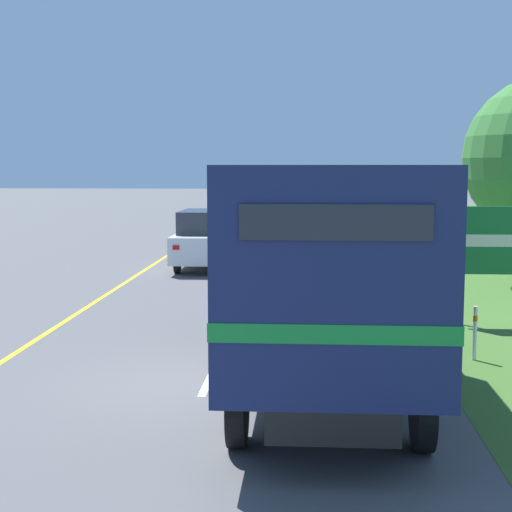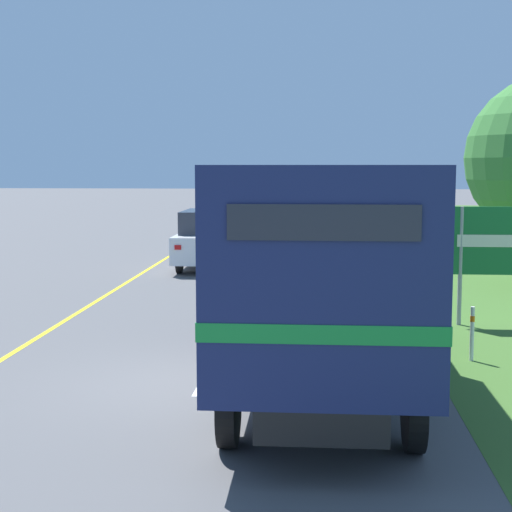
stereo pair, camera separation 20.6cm
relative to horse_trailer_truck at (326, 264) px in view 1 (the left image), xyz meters
The scene contains 14 objects.
ground_plane 2.64m from the horse_trailer_truck, behind, with size 200.00×200.00×0.00m, color #515154.
edge_line_yellow 20.31m from the horse_trailer_truck, 105.81° to the left, with size 0.12×71.91×0.01m, color yellow.
centre_dash_near 2.76m from the horse_trailer_truck, 155.12° to the left, with size 0.12×2.60×0.01m, color white.
centre_dash_mid_a 7.89m from the horse_trailer_truck, 103.67° to the left, with size 0.12×2.60×0.01m, color white.
centre_dash_mid_b 14.28m from the horse_trailer_truck, 97.34° to the left, with size 0.12×2.60×0.01m, color white.
centre_dash_far 20.81m from the horse_trailer_truck, 95.01° to the left, with size 0.12×2.60×0.01m, color white.
centre_dash_farthest 27.37m from the horse_trailer_truck, 93.80° to the left, with size 0.12×2.60×0.01m, color white.
horse_trailer_truck is the anchor object (origin of this frame).
lead_car_white 14.35m from the horse_trailer_truck, 104.55° to the left, with size 1.80×4.47×1.90m.
lead_car_white_ahead 31.10m from the horse_trailer_truck, 90.19° to the left, with size 1.80×4.05×2.02m.
lead_car_blue_ahead 45.51m from the horse_trailer_truck, 94.48° to the left, with size 1.80×4.19×2.05m.
highway_sign 6.35m from the horse_trailer_truck, 53.59° to the left, with size 2.20×0.09×2.85m.
roadside_tree_mid 19.04m from the horse_trailer_truck, 68.07° to the left, with size 3.24×3.24×5.49m.
delineator_post 3.58m from the horse_trailer_truck, 37.27° to the left, with size 0.08×0.08×0.95m.
Camera 1 is at (1.54, -11.75, 3.37)m, focal length 55.00 mm.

